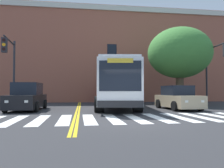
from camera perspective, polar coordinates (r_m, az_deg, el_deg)
ground_plane at (r=9.49m, az=5.24°, el=-9.73°), size 120.00×120.00×0.00m
crosswalk at (r=10.52m, az=3.18°, el=-8.94°), size 12.79×4.08×0.01m
lane_line_yellow_inner at (r=24.29m, az=-8.62°, el=-4.87°), size 0.12×36.00×0.01m
lane_line_yellow_outer at (r=24.29m, az=-8.24°, el=-4.87°), size 0.12×36.00×0.01m
city_bus at (r=16.56m, az=1.16°, el=-0.15°), size 3.77×10.73×3.26m
car_black_near_lane at (r=15.88m, az=-21.28°, el=-3.38°), size 2.10×4.62×1.87m
car_tan_far_lane at (r=16.23m, az=16.77°, el=-3.64°), size 2.19×4.42×1.68m
car_red_behind_bus at (r=24.79m, az=-0.29°, el=-2.48°), size 2.63×4.85×2.15m
traffic_light_near_corner at (r=20.96m, az=25.07°, el=5.01°), size 0.56×3.45×5.61m
traffic_light_far_corner at (r=17.88m, az=-25.05°, el=5.71°), size 0.52×3.25×5.30m
street_tree_curbside_large at (r=21.63m, az=17.21°, el=7.65°), size 8.34×8.55×7.22m
building_facade at (r=28.96m, az=-0.88°, el=7.03°), size 41.82×6.52×11.51m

